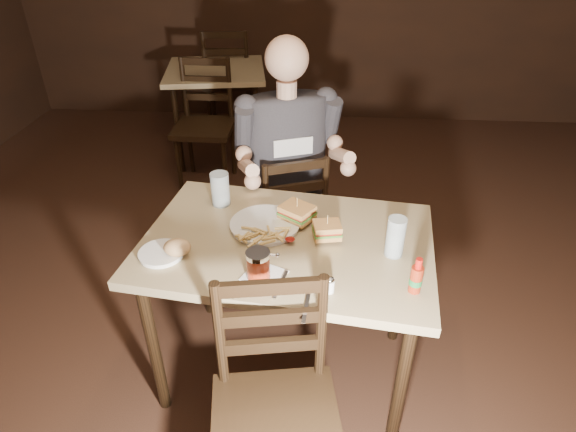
# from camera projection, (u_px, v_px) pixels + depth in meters

# --- Properties ---
(room_shell) EXTENTS (7.00, 7.00, 7.00)m
(room_shell) POSITION_uv_depth(u_px,v_px,m) (317.00, 97.00, 1.49)
(room_shell) COLOR black
(room_shell) RESTS_ON ground
(main_table) EXTENTS (1.24, 0.91, 0.77)m
(main_table) POSITION_uv_depth(u_px,v_px,m) (287.00, 256.00, 1.98)
(main_table) COLOR tan
(main_table) RESTS_ON ground
(bg_table) EXTENTS (0.92, 0.92, 0.77)m
(bg_table) POSITION_uv_depth(u_px,v_px,m) (216.00, 79.00, 4.03)
(bg_table) COLOR tan
(bg_table) RESTS_ON ground
(chair_far) EXTENTS (0.52, 0.54, 0.85)m
(chair_far) POSITION_uv_depth(u_px,v_px,m) (286.00, 215.00, 2.72)
(chair_far) COLOR black
(chair_far) RESTS_ON ground
(chair_near) EXTENTS (0.49, 0.53, 0.92)m
(chair_near) POSITION_uv_depth(u_px,v_px,m) (276.00, 425.00, 1.58)
(chair_near) COLOR black
(chair_near) RESTS_ON ground
(bg_chair_far) EXTENTS (0.51, 0.55, 1.00)m
(bg_chair_far) POSITION_uv_depth(u_px,v_px,m) (229.00, 81.00, 4.59)
(bg_chair_far) COLOR black
(bg_chair_far) RESTS_ON ground
(bg_chair_near) EXTENTS (0.44, 0.48, 0.95)m
(bg_chair_near) POSITION_uv_depth(u_px,v_px,m) (204.00, 127.00, 3.68)
(bg_chair_near) COLOR black
(bg_chair_near) RESTS_ON ground
(diner) EXTENTS (0.68, 0.61, 0.97)m
(diner) POSITION_uv_depth(u_px,v_px,m) (289.00, 137.00, 2.42)
(diner) COLOR #2F2F34
(diner) RESTS_ON chair_far
(dinner_plate) EXTENTS (0.32, 0.32, 0.02)m
(dinner_plate) POSITION_uv_depth(u_px,v_px,m) (265.00, 226.00, 2.00)
(dinner_plate) COLOR white
(dinner_plate) RESTS_ON main_table
(sandwich_left) EXTENTS (0.17, 0.16, 0.11)m
(sandwich_left) POSITION_uv_depth(u_px,v_px,m) (297.00, 208.00, 2.00)
(sandwich_left) COLOR tan
(sandwich_left) RESTS_ON dinner_plate
(sandwich_right) EXTENTS (0.12, 0.11, 0.10)m
(sandwich_right) POSITION_uv_depth(u_px,v_px,m) (327.00, 226.00, 1.90)
(sandwich_right) COLOR tan
(sandwich_right) RESTS_ON dinner_plate
(fries_pile) EXTENTS (0.26, 0.20, 0.04)m
(fries_pile) POSITION_uv_depth(u_px,v_px,m) (264.00, 234.00, 1.90)
(fries_pile) COLOR tan
(fries_pile) RESTS_ON dinner_plate
(ketchup_dollop) EXTENTS (0.04, 0.04, 0.01)m
(ketchup_dollop) POSITION_uv_depth(u_px,v_px,m) (290.00, 239.00, 1.90)
(ketchup_dollop) COLOR maroon
(ketchup_dollop) RESTS_ON dinner_plate
(glass_left) EXTENTS (0.09, 0.09, 0.15)m
(glass_left) POSITION_uv_depth(u_px,v_px,m) (220.00, 189.00, 2.12)
(glass_left) COLOR silver
(glass_left) RESTS_ON main_table
(glass_right) EXTENTS (0.08, 0.08, 0.16)m
(glass_right) POSITION_uv_depth(u_px,v_px,m) (395.00, 237.00, 1.81)
(glass_right) COLOR silver
(glass_right) RESTS_ON main_table
(hot_sauce) EXTENTS (0.05, 0.05, 0.14)m
(hot_sauce) POSITION_uv_depth(u_px,v_px,m) (417.00, 275.00, 1.64)
(hot_sauce) COLOR maroon
(hot_sauce) RESTS_ON main_table
(salt_shaker) EXTENTS (0.04, 0.04, 0.06)m
(salt_shaker) POSITION_uv_depth(u_px,v_px,m) (330.00, 285.00, 1.65)
(salt_shaker) COLOR white
(salt_shaker) RESTS_ON main_table
(syrup_dispenser) EXTENTS (0.10, 0.10, 0.11)m
(syrup_dispenser) POSITION_uv_depth(u_px,v_px,m) (258.00, 265.00, 1.70)
(syrup_dispenser) COLOR maroon
(syrup_dispenser) RESTS_ON main_table
(napkin) EXTENTS (0.18, 0.17, 0.00)m
(napkin) POSITION_uv_depth(u_px,v_px,m) (264.00, 275.00, 1.74)
(napkin) COLOR white
(napkin) RESTS_ON main_table
(knife) EXTENTS (0.03, 0.22, 0.01)m
(knife) POSITION_uv_depth(u_px,v_px,m) (307.00, 300.00, 1.62)
(knife) COLOR silver
(knife) RESTS_ON napkin
(fork) EXTENTS (0.04, 0.15, 0.00)m
(fork) POSITION_uv_depth(u_px,v_px,m) (281.00, 285.00, 1.69)
(fork) COLOR silver
(fork) RESTS_ON napkin
(side_plate) EXTENTS (0.19, 0.19, 0.01)m
(side_plate) POSITION_uv_depth(u_px,v_px,m) (162.00, 254.00, 1.84)
(side_plate) COLOR white
(side_plate) RESTS_ON main_table
(bread_roll) EXTENTS (0.12, 0.10, 0.06)m
(bread_roll) POSITION_uv_depth(u_px,v_px,m) (177.00, 247.00, 1.81)
(bread_roll) COLOR tan
(bread_roll) RESTS_ON side_plate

